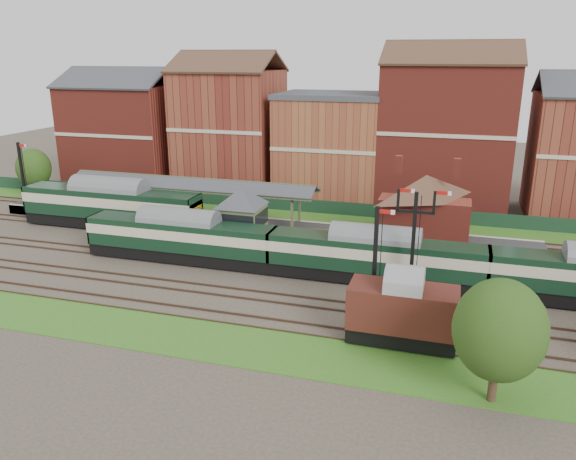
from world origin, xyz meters
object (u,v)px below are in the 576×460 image
(signal_box, at_px, (242,219))
(goods_van_a, at_px, (403,310))
(dmu_train, at_px, (375,256))
(semaphore_bracket, at_px, (414,239))
(platform_railcar, at_px, (111,204))

(signal_box, bearing_deg, goods_van_a, -39.12)
(dmu_train, relative_size, goods_van_a, 7.65)
(signal_box, relative_size, dmu_train, 0.12)
(signal_box, height_order, semaphore_bracket, semaphore_bracket)
(platform_railcar, bearing_deg, semaphore_bracket, -16.52)
(signal_box, xyz_separation_m, platform_railcar, (-15.31, 3.25, -0.66))
(platform_railcar, height_order, goods_van_a, platform_railcar)
(semaphore_bracket, distance_m, goods_van_a, 6.94)
(semaphore_bracket, bearing_deg, dmu_train, 140.03)
(signal_box, distance_m, dmu_train, 12.52)
(signal_box, relative_size, semaphore_bracket, 0.73)
(semaphore_bracket, bearing_deg, platform_railcar, 163.48)
(goods_van_a, bearing_deg, semaphore_bracket, 90.19)
(semaphore_bracket, relative_size, platform_railcar, 0.43)
(semaphore_bracket, bearing_deg, goods_van_a, -89.81)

